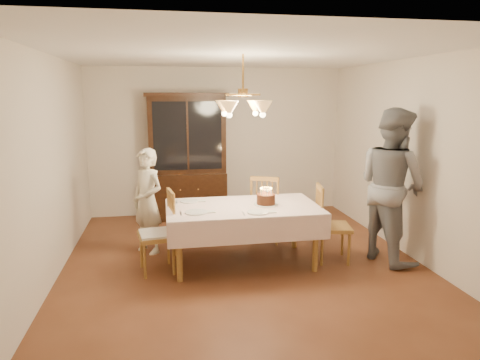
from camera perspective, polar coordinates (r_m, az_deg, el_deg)
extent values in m
plane|color=#562B18|center=(5.62, 0.37, -10.96)|extent=(5.00, 5.00, 0.00)
plane|color=white|center=(5.22, 0.41, 16.48)|extent=(5.00, 5.00, 0.00)
plane|color=beige|center=(7.71, -3.05, 5.13)|extent=(4.50, 0.00, 4.50)
plane|color=beige|center=(2.90, 9.56, -5.49)|extent=(4.50, 0.00, 4.50)
plane|color=beige|center=(5.34, -24.11, 1.37)|extent=(0.00, 5.00, 5.00)
plane|color=beige|center=(6.09, 21.70, 2.68)|extent=(0.00, 5.00, 5.00)
cube|color=brown|center=(5.38, 0.38, -3.75)|extent=(1.80, 1.00, 0.04)
cube|color=white|center=(5.38, 0.38, -3.51)|extent=(1.90, 1.10, 0.01)
cylinder|color=brown|center=(5.02, -8.10, -9.52)|extent=(0.07, 0.07, 0.71)
cylinder|color=brown|center=(5.32, 10.03, -8.35)|extent=(0.07, 0.07, 0.71)
cylinder|color=brown|center=(5.81, -8.43, -6.60)|extent=(0.07, 0.07, 0.71)
cylinder|color=brown|center=(6.07, 7.30, -5.76)|extent=(0.07, 0.07, 0.71)
cube|color=black|center=(7.55, -6.87, -2.00)|extent=(1.30, 0.50, 0.80)
cube|color=black|center=(7.43, -7.08, 5.99)|extent=(1.30, 0.40, 1.30)
cube|color=black|center=(7.23, -6.99, 5.85)|extent=(1.14, 0.01, 1.14)
cube|color=black|center=(7.35, -7.19, 11.24)|extent=(1.38, 0.54, 0.06)
cube|color=brown|center=(6.30, 3.55, -4.17)|extent=(0.57, 0.56, 0.05)
cube|color=brown|center=(6.00, 3.30, 0.15)|extent=(0.38, 0.19, 0.06)
cylinder|color=brown|center=(6.50, 5.35, -5.86)|extent=(0.04, 0.04, 0.43)
cylinder|color=brown|center=(6.56, 2.22, -5.67)|extent=(0.04, 0.04, 0.43)
cylinder|color=brown|center=(6.18, 4.91, -6.78)|extent=(0.04, 0.04, 0.43)
cylinder|color=brown|center=(6.24, 1.61, -6.56)|extent=(0.04, 0.04, 0.43)
cube|color=brown|center=(5.31, -11.09, -7.34)|extent=(0.48, 0.50, 0.05)
cube|color=brown|center=(5.20, -9.23, -1.73)|extent=(0.10, 0.40, 0.06)
cylinder|color=brown|center=(5.54, -13.03, -9.21)|extent=(0.04, 0.04, 0.43)
cylinder|color=brown|center=(5.21, -12.58, -10.55)|extent=(0.04, 0.04, 0.43)
cylinder|color=brown|center=(5.58, -9.52, -8.91)|extent=(0.04, 0.04, 0.43)
cylinder|color=brown|center=(5.25, -8.84, -10.22)|extent=(0.04, 0.04, 0.43)
cube|color=beige|center=(5.30, -11.10, -6.98)|extent=(0.44, 0.45, 0.03)
cube|color=brown|center=(5.68, 12.33, -6.15)|extent=(0.49, 0.51, 0.05)
cube|color=brown|center=(5.51, 10.62, -1.03)|extent=(0.11, 0.40, 0.06)
cylinder|color=brown|center=(5.63, 14.32, -8.94)|extent=(0.04, 0.04, 0.43)
cylinder|color=brown|center=(5.96, 13.49, -7.76)|extent=(0.04, 0.04, 0.43)
cylinder|color=brown|center=(5.56, 10.87, -9.06)|extent=(0.04, 0.04, 0.43)
cylinder|color=brown|center=(5.89, 10.24, -7.84)|extent=(0.04, 0.04, 0.43)
imported|color=#F3EACD|center=(5.92, -12.21, -2.77)|extent=(0.61, 0.62, 1.43)
imported|color=slate|center=(5.80, 19.54, -0.70)|extent=(0.97, 1.12, 1.98)
cylinder|color=white|center=(5.43, 3.46, -3.27)|extent=(0.30, 0.30, 0.01)
cylinder|color=#33160B|center=(5.41, 3.47, -2.55)|extent=(0.23, 0.23, 0.13)
cylinder|color=#598CD8|center=(5.40, 4.20, -1.50)|extent=(0.01, 0.01, 0.07)
sphere|color=#FFB23F|center=(5.40, 4.21, -1.08)|extent=(0.01, 0.01, 0.01)
cylinder|color=pink|center=(5.43, 4.08, -1.44)|extent=(0.01, 0.01, 0.07)
sphere|color=#FFB23F|center=(5.42, 4.09, -1.03)|extent=(0.01, 0.01, 0.01)
cylinder|color=#EACC66|center=(5.45, 3.87, -1.39)|extent=(0.01, 0.01, 0.07)
sphere|color=#FFB23F|center=(5.44, 3.87, -0.98)|extent=(0.01, 0.01, 0.01)
cylinder|color=#598CD8|center=(5.45, 3.60, -1.37)|extent=(0.01, 0.01, 0.07)
sphere|color=#FFB23F|center=(5.45, 3.60, -0.96)|extent=(0.01, 0.01, 0.01)
cylinder|color=pink|center=(5.45, 3.31, -1.37)|extent=(0.01, 0.01, 0.07)
sphere|color=#FFB23F|center=(5.44, 3.32, -0.96)|extent=(0.01, 0.01, 0.01)
cylinder|color=#EACC66|center=(5.44, 3.05, -1.39)|extent=(0.01, 0.01, 0.07)
sphere|color=#FFB23F|center=(5.43, 3.06, -0.98)|extent=(0.01, 0.01, 0.01)
cylinder|color=#598CD8|center=(5.42, 2.85, -1.44)|extent=(0.01, 0.01, 0.07)
sphere|color=#FFB23F|center=(5.41, 2.86, -1.02)|extent=(0.01, 0.01, 0.01)
cylinder|color=pink|center=(5.40, 2.75, -1.50)|extent=(0.01, 0.01, 0.07)
sphere|color=#FFB23F|center=(5.39, 2.76, -1.08)|extent=(0.01, 0.01, 0.01)
cylinder|color=#EACC66|center=(5.37, 2.76, -1.56)|extent=(0.01, 0.01, 0.07)
sphere|color=#FFB23F|center=(5.36, 2.76, -1.14)|extent=(0.01, 0.01, 0.01)
cylinder|color=#598CD8|center=(5.35, 2.88, -1.62)|extent=(0.01, 0.01, 0.07)
sphere|color=#FFB23F|center=(5.34, 2.88, -1.20)|extent=(0.01, 0.01, 0.01)
cylinder|color=pink|center=(5.33, 3.09, -1.67)|extent=(0.01, 0.01, 0.07)
sphere|color=#FFB23F|center=(5.32, 3.10, -1.25)|extent=(0.01, 0.01, 0.01)
cylinder|color=#EACC66|center=(5.32, 3.37, -1.69)|extent=(0.01, 0.01, 0.07)
sphere|color=#FFB23F|center=(5.31, 3.37, -1.27)|extent=(0.01, 0.01, 0.01)
cylinder|color=#598CD8|center=(5.32, 3.66, -1.69)|extent=(0.01, 0.01, 0.07)
sphere|color=#FFB23F|center=(5.31, 3.67, -1.27)|extent=(0.01, 0.01, 0.01)
cylinder|color=pink|center=(5.33, 3.93, -1.67)|extent=(0.01, 0.01, 0.07)
sphere|color=#FFB23F|center=(5.32, 3.93, -1.25)|extent=(0.01, 0.01, 0.01)
cylinder|color=#EACC66|center=(5.35, 4.12, -1.62)|extent=(0.01, 0.01, 0.07)
sphere|color=#FFB23F|center=(5.34, 4.13, -1.21)|extent=(0.01, 0.01, 0.01)
cylinder|color=#598CD8|center=(5.38, 4.22, -1.56)|extent=(0.01, 0.01, 0.07)
sphere|color=#FFB23F|center=(5.37, 4.23, -1.15)|extent=(0.01, 0.01, 0.01)
cylinder|color=white|center=(5.09, -5.87, -4.30)|extent=(0.27, 0.27, 0.02)
cube|color=silver|center=(5.08, -7.87, -4.42)|extent=(0.01, 0.16, 0.01)
cube|color=beige|center=(5.10, -3.88, -4.24)|extent=(0.10, 0.10, 0.01)
cylinder|color=white|center=(5.07, 2.37, -4.31)|extent=(0.25, 0.25, 0.02)
cube|color=silver|center=(5.03, 0.46, -4.45)|extent=(0.01, 0.16, 0.01)
cube|color=beige|center=(5.11, 4.26, -4.23)|extent=(0.10, 0.10, 0.01)
cylinder|color=white|center=(5.61, -6.78, -2.83)|extent=(0.23, 0.23, 0.02)
cube|color=silver|center=(5.61, -8.42, -2.93)|extent=(0.01, 0.16, 0.01)
cube|color=beige|center=(5.62, -5.15, -2.78)|extent=(0.10, 0.10, 0.01)
cylinder|color=#BF8C3F|center=(5.21, 0.40, 14.29)|extent=(0.02, 0.02, 0.40)
cylinder|color=#BF8C3F|center=(5.20, 0.40, 11.54)|extent=(0.12, 0.12, 0.10)
cone|color=#D8994C|center=(5.43, 2.09, 9.62)|extent=(0.22, 0.22, 0.18)
sphere|color=#FFD899|center=(5.44, 2.08, 8.89)|extent=(0.07, 0.07, 0.07)
cone|color=#D8994C|center=(5.36, -2.11, 9.60)|extent=(0.22, 0.22, 0.18)
sphere|color=#FFD899|center=(5.37, -2.10, 8.85)|extent=(0.07, 0.07, 0.07)
cone|color=#D8994C|center=(4.97, -1.45, 9.47)|extent=(0.22, 0.22, 0.18)
sphere|color=#FFD899|center=(4.98, -1.45, 8.66)|extent=(0.07, 0.07, 0.07)
cone|color=#D8994C|center=(5.05, 3.06, 9.48)|extent=(0.22, 0.22, 0.18)
sphere|color=#FFD899|center=(5.05, 3.05, 8.69)|extent=(0.07, 0.07, 0.07)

